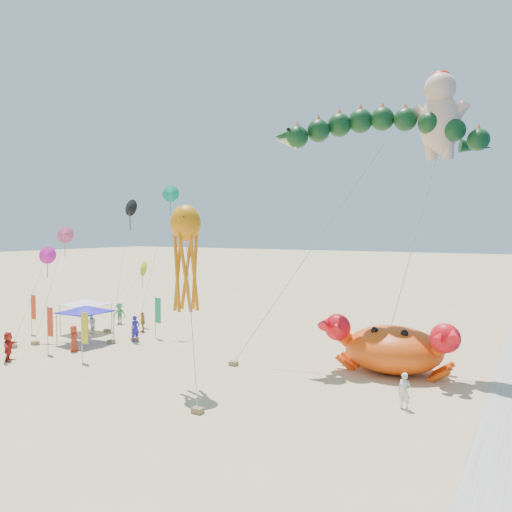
{
  "coord_description": "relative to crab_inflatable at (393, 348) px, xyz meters",
  "views": [
    {
      "loc": [
        13.1,
        -24.36,
        8.09
      ],
      "look_at": [
        -2.0,
        2.0,
        6.5
      ],
      "focal_mm": 35.0,
      "sensor_mm": 36.0,
      "label": 1
    }
  ],
  "objects": [
    {
      "name": "ground",
      "position": [
        -5.97,
        -3.67,
        -1.44
      ],
      "size": [
        320.0,
        320.0,
        0.0
      ],
      "primitive_type": "plane",
      "color": "#D1B784",
      "rests_on": "ground"
    },
    {
      "name": "foam_strip",
      "position": [
        6.03,
        -3.67,
        -1.43
      ],
      "size": [
        320.0,
        320.0,
        0.0
      ],
      "primitive_type": "plane",
      "color": "silver",
      "rests_on": "ground"
    },
    {
      "name": "canopy_white",
      "position": [
        -23.78,
        -0.95,
        1.0
      ],
      "size": [
        3.25,
        3.25,
        2.71
      ],
      "color": "gray",
      "rests_on": "ground"
    },
    {
      "name": "cherub_kite",
      "position": [
        1.8,
        2.88,
        13.47
      ],
      "size": [
        4.21,
        2.8,
        17.33
      ],
      "color": "#FEC19B",
      "rests_on": "ground"
    },
    {
      "name": "crab_inflatable",
      "position": [
        0.0,
        0.0,
        0.0
      ],
      "size": [
        7.46,
        4.56,
        3.27
      ],
      "color": "#F64C0C",
      "rests_on": "ground"
    },
    {
      "name": "dragon_kite",
      "position": [
        -1.37,
        1.76,
        12.28
      ],
      "size": [
        13.61,
        8.51,
        15.09
      ],
      "color": "#0E3414",
      "rests_on": "ground"
    },
    {
      "name": "beachgoers",
      "position": [
        -20.08,
        -2.97,
        -0.56
      ],
      "size": [
        27.2,
        13.68,
        1.88
      ],
      "color": "silver",
      "rests_on": "ground"
    },
    {
      "name": "octopus_kite",
      "position": [
        -8.6,
        -7.77,
        5.63
      ],
      "size": [
        3.83,
        3.7,
        9.38
      ],
      "color": "orange",
      "rests_on": "ground"
    },
    {
      "name": "feather_flags",
      "position": [
        -20.52,
        -4.21,
        0.57
      ],
      "size": [
        10.56,
        7.45,
        3.2
      ],
      "color": "gray",
      "rests_on": "ground"
    },
    {
      "name": "small_kites",
      "position": [
        -21.66,
        -0.38,
        5.66
      ],
      "size": [
        7.86,
        10.8,
        11.6
      ],
      "color": "black",
      "rests_on": "ground"
    },
    {
      "name": "canopy_blue",
      "position": [
        -21.02,
        -3.43,
        1.0
      ],
      "size": [
        3.28,
        3.28,
        2.71
      ],
      "color": "gray",
      "rests_on": "ground"
    }
  ]
}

